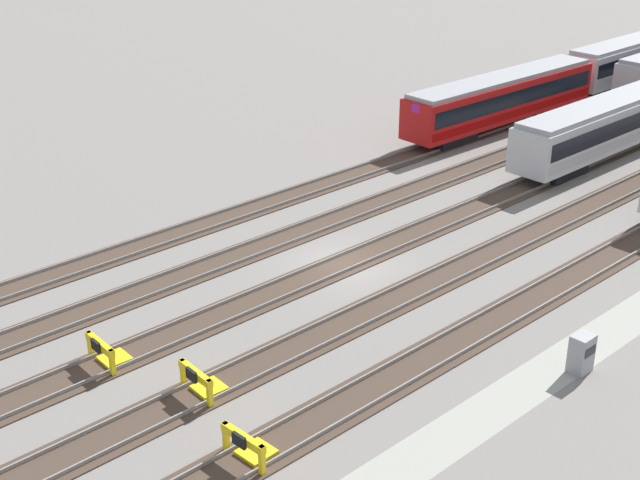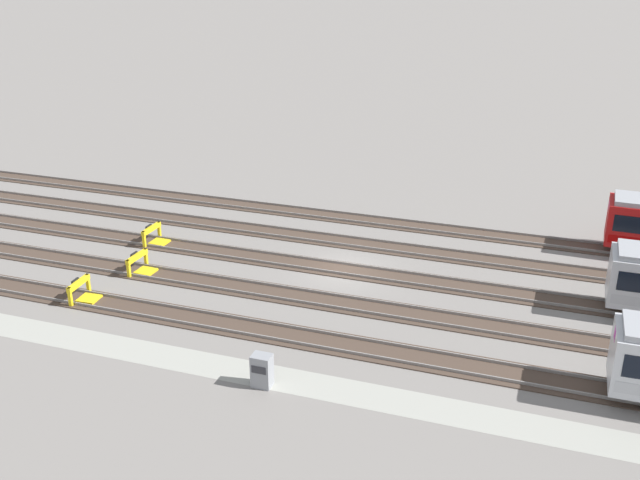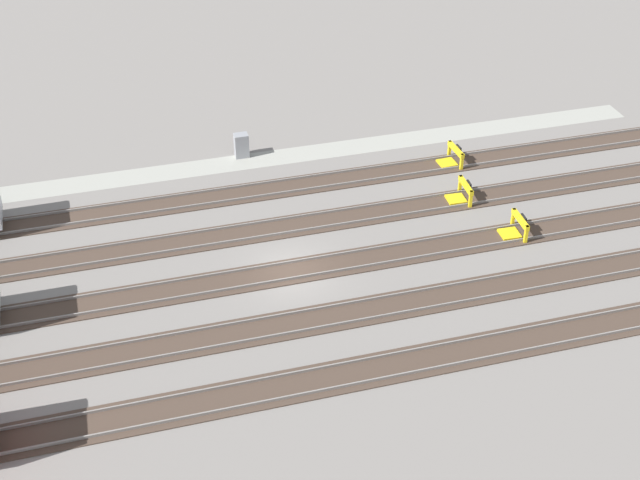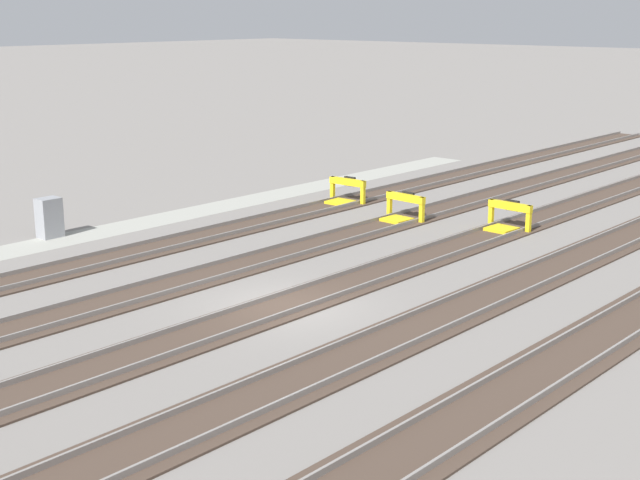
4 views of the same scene
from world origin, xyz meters
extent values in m
plane|color=gray|center=(0.00, 0.00, 0.00)|extent=(400.00, 400.00, 0.00)
cube|color=#9E9E93|center=(0.00, -12.26, 0.00)|extent=(54.00, 2.00, 0.01)
cube|color=#47382D|center=(0.00, -8.46, 0.03)|extent=(90.00, 2.23, 0.06)
cube|color=gray|center=(0.00, -7.74, 0.14)|extent=(90.00, 0.07, 0.15)
cube|color=gray|center=(0.00, -9.18, 0.14)|extent=(90.00, 0.07, 0.15)
cube|color=#47382D|center=(0.00, -4.23, 0.03)|extent=(90.00, 2.23, 0.06)
cube|color=gray|center=(0.00, -3.51, 0.14)|extent=(90.00, 0.07, 0.15)
cube|color=gray|center=(0.00, -4.95, 0.14)|extent=(90.00, 0.07, 0.15)
cube|color=#47382D|center=(0.00, 0.00, 0.03)|extent=(90.00, 2.24, 0.06)
cube|color=gray|center=(0.00, 0.72, 0.14)|extent=(90.00, 0.07, 0.15)
cube|color=gray|center=(0.00, -0.72, 0.14)|extent=(90.00, 0.07, 0.15)
cube|color=#47382D|center=(0.00, 4.23, 0.03)|extent=(90.00, 2.23, 0.06)
cube|color=gray|center=(0.00, 4.95, 0.14)|extent=(90.00, 0.07, 0.15)
cube|color=gray|center=(0.00, 3.51, 0.14)|extent=(90.00, 0.07, 0.15)
cube|color=#47382D|center=(0.00, 8.46, 0.03)|extent=(90.00, 2.23, 0.06)
cube|color=gray|center=(0.00, 9.18, 0.14)|extent=(90.00, 0.07, 0.15)
cube|color=gray|center=(0.00, 7.74, 0.14)|extent=(90.00, 0.07, 0.15)
cube|color=yellow|center=(-13.00, -7.56, 0.57)|extent=(0.19, 0.19, 1.15)
cube|color=yellow|center=(-12.91, -9.36, 0.57)|extent=(0.19, 0.19, 1.15)
cube|color=yellow|center=(-12.95, -8.46, 1.00)|extent=(0.34, 2.01, 0.30)
cube|color=yellow|center=(-12.41, -8.43, 0.09)|extent=(1.15, 1.13, 0.18)
cube|color=black|center=(-13.13, -8.47, 1.00)|extent=(0.15, 0.61, 0.44)
cube|color=yellow|center=(-11.78, -3.33, 0.57)|extent=(0.19, 0.19, 1.15)
cube|color=yellow|center=(-11.87, -5.13, 0.57)|extent=(0.19, 0.19, 1.15)
cube|color=yellow|center=(-11.82, -4.23, 1.00)|extent=(0.34, 2.01, 0.30)
cube|color=yellow|center=(-11.27, -4.26, 0.09)|extent=(1.15, 1.13, 0.18)
cube|color=black|center=(-12.00, -4.22, 1.00)|extent=(0.15, 0.61, 0.44)
cube|color=yellow|center=(-13.29, 0.90, 0.57)|extent=(0.19, 0.19, 1.15)
cube|color=yellow|center=(-13.37, -0.90, 0.57)|extent=(0.19, 0.19, 1.15)
cube|color=yellow|center=(-13.33, 0.00, 1.00)|extent=(0.32, 2.01, 0.30)
cube|color=yellow|center=(-12.78, -0.02, 0.09)|extent=(1.14, 1.13, 0.18)
cube|color=black|center=(-13.51, 0.01, 1.00)|extent=(0.14, 0.60, 0.44)
cube|color=gray|center=(0.08, -13.03, 0.80)|extent=(0.90, 0.70, 1.60)
cube|color=#333338|center=(0.08, -13.39, 1.04)|extent=(0.70, 0.04, 0.36)
camera|label=1|loc=(-27.44, -27.66, 19.10)|focal=50.00mm
camera|label=2|loc=(11.92, -39.56, 19.45)|focal=42.00mm
camera|label=3|loc=(8.77, 37.20, 28.87)|focal=50.00mm
camera|label=4|loc=(18.61, 18.12, 8.78)|focal=50.00mm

